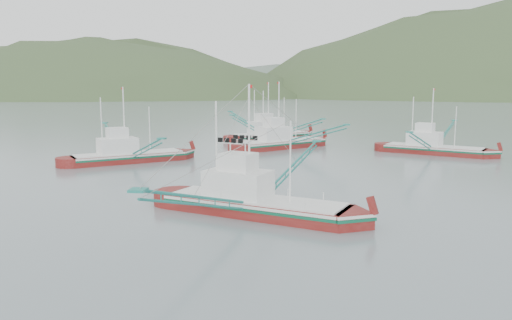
# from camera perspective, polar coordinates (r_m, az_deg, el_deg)

# --- Properties ---
(ground) EXTENTS (1200.00, 1200.00, 0.00)m
(ground) POSITION_cam_1_polar(r_m,az_deg,el_deg) (37.34, -1.11, -6.22)
(ground) COLOR slate
(ground) RESTS_ON ground
(main_boat) EXTENTS (14.56, 24.68, 10.36)m
(main_boat) POSITION_cam_1_polar(r_m,az_deg,el_deg) (36.94, -0.31, -3.07)
(main_boat) COLOR maroon
(main_boat) RESTS_ON ground
(bg_boat_far) EXTENTS (21.99, 22.63, 10.86)m
(bg_boat_far) POSITION_cam_1_polar(r_m,az_deg,el_deg) (76.08, 2.84, 3.10)
(bg_boat_far) COLOR maroon
(bg_boat_far) RESTS_ON ground
(bg_boat_left) EXTENTS (18.68, 22.04, 10.06)m
(bg_boat_left) POSITION_cam_1_polar(r_m,az_deg,el_deg) (64.06, -14.42, 1.66)
(bg_boat_left) COLOR maroon
(bg_boat_left) RESTS_ON ground
(bg_boat_right) EXTENTS (14.47, 22.88, 9.85)m
(bg_boat_right) POSITION_cam_1_polar(r_m,az_deg,el_deg) (73.87, 19.64, 2.22)
(bg_boat_right) COLOR maroon
(bg_boat_right) RESTS_ON ground
(bg_boat_extra) EXTENTS (21.59, 22.95, 10.86)m
(bg_boat_extra) POSITION_cam_1_polar(r_m,az_deg,el_deg) (87.53, 1.63, 3.82)
(bg_boat_extra) COLOR maroon
(bg_boat_extra) RESTS_ON ground
(headland_left) EXTENTS (448.00, 308.00, 210.00)m
(headland_left) POSITION_cam_1_polar(r_m,az_deg,el_deg) (436.98, -18.32, 6.85)
(headland_left) COLOR #354A26
(headland_left) RESTS_ON ground
(ridge_distant) EXTENTS (960.00, 400.00, 240.00)m
(ridge_distant) POSITION_cam_1_polar(r_m,az_deg,el_deg) (596.36, 9.35, 7.50)
(ridge_distant) COLOR slate
(ridge_distant) RESTS_ON ground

